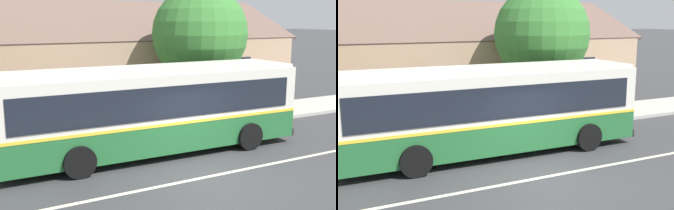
# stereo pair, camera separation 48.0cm
# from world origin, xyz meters

# --- Properties ---
(ground_plane) EXTENTS (300.00, 300.00, 0.00)m
(ground_plane) POSITION_xyz_m (0.00, 0.00, 0.00)
(ground_plane) COLOR #38383A
(sidewalk_far) EXTENTS (60.00, 3.00, 0.15)m
(sidewalk_far) POSITION_xyz_m (0.00, 6.00, 0.07)
(sidewalk_far) COLOR #ADAAA3
(sidewalk_far) RESTS_ON ground
(lane_divider_stripe) EXTENTS (60.00, 0.16, 0.01)m
(lane_divider_stripe) POSITION_xyz_m (0.00, 0.00, 0.00)
(lane_divider_stripe) COLOR beige
(lane_divider_stripe) RESTS_ON ground
(community_building) EXTENTS (24.59, 9.66, 6.75)m
(community_building) POSITION_xyz_m (-0.79, 13.39, 1.92)
(community_building) COLOR tan
(community_building) RESTS_ON ground
(transit_bus) EXTENTS (10.83, 2.91, 3.04)m
(transit_bus) POSITION_xyz_m (-0.65, 2.90, 1.64)
(transit_bus) COLOR #236633
(transit_bus) RESTS_ON ground
(bench_down_street) EXTENTS (1.83, 0.51, 0.94)m
(bench_down_street) POSITION_xyz_m (-3.98, 5.71, 0.58)
(bench_down_street) COLOR brown
(bench_down_street) RESTS_ON sidewalk_far
(street_tree_primary) EXTENTS (4.46, 4.46, 6.23)m
(street_tree_primary) POSITION_xyz_m (3.70, 6.81, 3.81)
(street_tree_primary) COLOR #4C3828
(street_tree_primary) RESTS_ON ground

